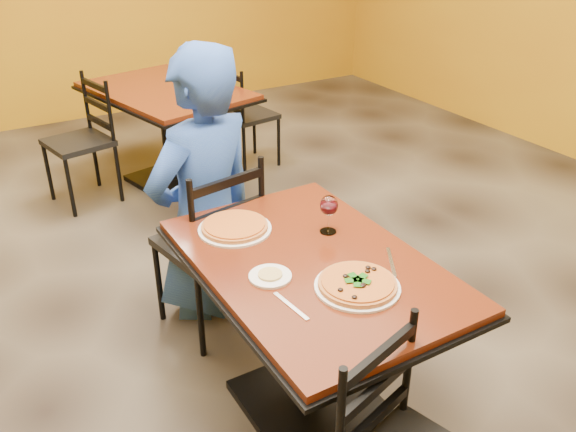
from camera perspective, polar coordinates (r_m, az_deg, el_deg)
floor at (r=3.11m, az=-3.03°, el=-11.73°), size 7.00×8.00×0.01m
table_main at (r=2.43m, az=2.21°, el=-8.10°), size 0.83×1.23×0.75m
table_second at (r=4.67m, az=-11.37°, el=9.57°), size 1.13×1.45×0.75m
chair_main_far at (r=3.00m, az=-7.61°, el=-2.65°), size 0.50×0.50×0.94m
chair_second_left at (r=4.54m, az=-19.33°, el=6.56°), size 0.48×0.48×0.90m
chair_second_right at (r=4.96m, az=-3.76°, el=9.50°), size 0.43×0.43×0.85m
diner at (r=3.05m, az=-8.07°, el=2.99°), size 0.78×0.62×1.42m
plate_main at (r=2.17m, az=6.61°, el=-6.71°), size 0.31×0.31×0.01m
pizza_main at (r=2.17m, az=6.63°, el=-6.36°), size 0.28×0.28×0.02m
plate_far at (r=2.53m, az=-5.08°, el=-1.24°), size 0.31×0.31×0.01m
pizza_far at (r=2.52m, az=-5.10°, el=-0.92°), size 0.28×0.28×0.02m
side_plate at (r=2.22m, az=-1.71°, el=-5.75°), size 0.16×0.16×0.01m
dip at (r=2.21m, az=-1.71°, el=-5.56°), size 0.09×0.09×0.01m
wine_glass at (r=2.47m, az=3.90°, el=0.31°), size 0.08×0.08×0.18m
fork at (r=2.07m, az=0.27°, el=-8.56°), size 0.03×0.19×0.00m
knife at (r=2.34m, az=9.80°, el=-4.32°), size 0.12×0.19×0.00m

